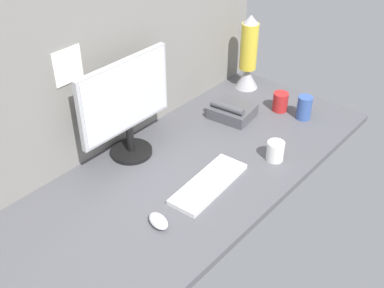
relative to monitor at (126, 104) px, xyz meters
The scene contains 10 objects.
ground_plane 36.49cm from the monitor, 75.97° to the right, with size 180.00×80.00×3.00cm, color #515156.
cubicle_wall_back 18.85cm from the monitor, 63.14° to the left, with size 180.00×5.50×73.93cm.
monitor is the anchor object (origin of this frame).
keyboard 46.26cm from the monitor, 82.98° to the right, with size 37.00×13.00×2.00cm, color silver.
mouse 51.28cm from the monitor, 120.61° to the right, with size 5.60×9.60×3.40cm, color silver.
mug_ceramic_blue 87.02cm from the monitor, 29.67° to the right, with size 10.79×6.95×11.55cm.
mug_ceramic_white 65.09cm from the monitor, 53.56° to the right, with size 10.55×7.34×8.65cm.
mug_red_plastic 80.77cm from the monitor, 22.23° to the right, with size 7.42×7.42×9.39cm.
lava_lamp 81.89cm from the monitor, ahead, with size 12.09×12.09×39.58cm.
desk_phone 58.30cm from the monitor, 16.80° to the right, with size 19.40×21.11×8.80cm.
Camera 1 is at (-115.04, -103.96, 122.07)cm, focal length 44.65 mm.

